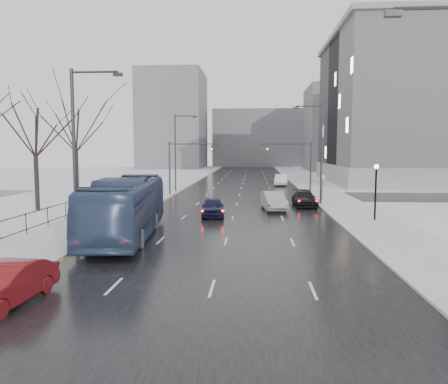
% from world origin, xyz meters
% --- Properties ---
extents(road, '(16.00, 150.00, 0.04)m').
position_xyz_m(road, '(0.00, 60.00, 0.02)').
color(road, black).
rests_on(road, ground).
extents(cross_road, '(130.00, 10.00, 0.04)m').
position_xyz_m(cross_road, '(0.00, 48.00, 0.02)').
color(cross_road, black).
rests_on(cross_road, ground).
extents(sidewalk_left, '(5.00, 150.00, 0.16)m').
position_xyz_m(sidewalk_left, '(-10.50, 60.00, 0.08)').
color(sidewalk_left, silver).
rests_on(sidewalk_left, ground).
extents(sidewalk_right, '(5.00, 150.00, 0.16)m').
position_xyz_m(sidewalk_right, '(10.50, 60.00, 0.08)').
color(sidewalk_right, silver).
rests_on(sidewalk_right, ground).
extents(park_strip, '(14.00, 150.00, 0.12)m').
position_xyz_m(park_strip, '(-20.00, 60.00, 0.06)').
color(park_strip, white).
rests_on(park_strip, ground).
extents(tree_park_d, '(8.75, 8.75, 12.50)m').
position_xyz_m(tree_park_d, '(-17.80, 34.00, 0.00)').
color(tree_park_d, black).
rests_on(tree_park_d, ground).
extents(tree_park_e, '(9.45, 9.45, 13.50)m').
position_xyz_m(tree_park_e, '(-18.20, 44.00, 0.00)').
color(tree_park_e, black).
rests_on(tree_park_e, ground).
extents(iron_fence, '(0.06, 70.00, 1.30)m').
position_xyz_m(iron_fence, '(-13.00, 30.00, 0.91)').
color(iron_fence, black).
rests_on(iron_fence, sidewalk_left).
extents(streetlight_r_mid, '(2.95, 0.25, 10.00)m').
position_xyz_m(streetlight_r_mid, '(8.17, 40.00, 5.62)').
color(streetlight_r_mid, '#2D2D33').
rests_on(streetlight_r_mid, ground).
extents(streetlight_l_near, '(2.95, 0.25, 10.00)m').
position_xyz_m(streetlight_l_near, '(-8.17, 20.00, 5.62)').
color(streetlight_l_near, '#2D2D33').
rests_on(streetlight_l_near, ground).
extents(streetlight_l_far, '(2.95, 0.25, 10.00)m').
position_xyz_m(streetlight_l_far, '(-8.17, 52.00, 5.62)').
color(streetlight_l_far, '#2D2D33').
rests_on(streetlight_l_far, ground).
extents(lamppost_r_mid, '(0.36, 0.36, 4.28)m').
position_xyz_m(lamppost_r_mid, '(11.00, 30.00, 2.94)').
color(lamppost_r_mid, black).
rests_on(lamppost_r_mid, sidewalk_right).
extents(mast_signal_right, '(6.10, 0.33, 6.50)m').
position_xyz_m(mast_signal_right, '(7.33, 48.00, 4.11)').
color(mast_signal_right, '#2D2D33').
rests_on(mast_signal_right, ground).
extents(mast_signal_left, '(6.10, 0.33, 6.50)m').
position_xyz_m(mast_signal_left, '(-7.33, 48.00, 4.11)').
color(mast_signal_left, '#2D2D33').
rests_on(mast_signal_left, ground).
extents(no_uturn_sign, '(0.60, 0.06, 2.70)m').
position_xyz_m(no_uturn_sign, '(9.20, 44.00, 2.30)').
color(no_uturn_sign, '#2D2D33').
rests_on(no_uturn_sign, sidewalk_right).
extents(bldg_far_right, '(24.00, 20.00, 22.00)m').
position_xyz_m(bldg_far_right, '(28.00, 115.00, 11.00)').
color(bldg_far_right, slate).
rests_on(bldg_far_right, ground).
extents(bldg_far_left, '(18.00, 22.00, 28.00)m').
position_xyz_m(bldg_far_left, '(-22.00, 125.00, 14.00)').
color(bldg_far_left, slate).
rests_on(bldg_far_left, ground).
extents(bldg_far_center, '(30.00, 18.00, 18.00)m').
position_xyz_m(bldg_far_center, '(4.00, 140.00, 9.00)').
color(bldg_far_center, slate).
rests_on(bldg_far_center, ground).
extents(sedan_left_near, '(1.98, 4.67, 1.50)m').
position_xyz_m(sedan_left_near, '(-7.13, 10.64, 0.79)').
color(sedan_left_near, maroon).
rests_on(sedan_left_near, road).
extents(bus, '(4.42, 13.75, 3.76)m').
position_xyz_m(bus, '(-6.36, 22.98, 1.92)').
color(bus, '#3A4D72').
rests_on(bus, road).
extents(sedan_center_near, '(2.23, 4.70, 1.55)m').
position_xyz_m(sedan_center_near, '(-1.71, 31.80, 0.82)').
color(sedan_center_near, '#131238').
rests_on(sedan_center_near, road).
extents(sedan_right_near, '(2.47, 5.38, 1.71)m').
position_xyz_m(sedan_right_near, '(3.50, 35.83, 0.90)').
color(sedan_right_near, '#9B999E').
rests_on(sedan_right_near, road).
extents(sedan_right_far, '(2.24, 5.19, 1.49)m').
position_xyz_m(sedan_right_far, '(6.64, 38.70, 0.78)').
color(sedan_right_far, black).
rests_on(sedan_right_far, road).
extents(sedan_right_distant, '(2.41, 5.35, 1.70)m').
position_xyz_m(sedan_right_distant, '(5.95, 63.26, 0.89)').
color(sedan_right_distant, white).
rests_on(sedan_right_distant, road).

